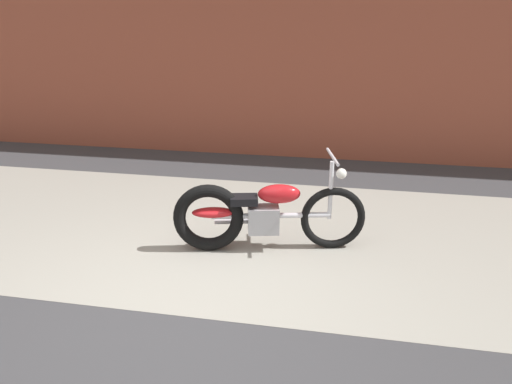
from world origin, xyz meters
TOP-DOWN VIEW (x-y plane):
  - ground_plane at (0.00, 0.00)m, footprint 80.00×80.00m
  - sidewalk_slab at (0.00, 1.75)m, footprint 36.00×3.50m
  - motorcycle_red at (0.50, 1.35)m, footprint 1.98×0.72m

SIDE VIEW (x-z plane):
  - ground_plane at x=0.00m, z-range 0.00..0.00m
  - sidewalk_slab at x=0.00m, z-range 0.00..0.01m
  - motorcycle_red at x=0.50m, z-range -0.12..0.91m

